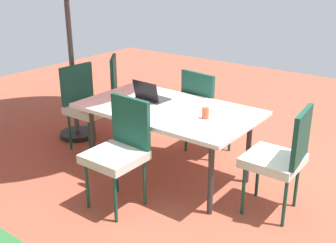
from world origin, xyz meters
TOP-DOWN VIEW (x-y plane):
  - ground_plane at (0.00, 0.00)m, footprint 10.00×10.00m
  - dining_table at (0.00, 0.00)m, footprint 1.74×1.01m
  - chair_west at (-1.17, -0.02)m, footprint 0.48×0.47m
  - chair_south at (-0.01, -0.69)m, footprint 0.48×0.49m
  - chair_east at (1.17, 0.01)m, footprint 0.47×0.46m
  - chair_north at (0.02, 0.69)m, footprint 0.46×0.47m
  - chair_southeast at (1.17, -0.67)m, footprint 0.58×0.58m
  - laptop at (0.28, -0.07)m, footprint 0.33×0.26m
  - cup at (-0.46, 0.04)m, footprint 0.07×0.07m

SIDE VIEW (x-z plane):
  - ground_plane at x=0.00m, z-range -0.02..0.00m
  - chair_west at x=-1.17m, z-range 0.06..1.04m
  - chair_south at x=-0.01m, z-range 0.06..1.04m
  - chair_east at x=1.17m, z-range 0.06..1.04m
  - chair_north at x=0.02m, z-range 0.06..1.04m
  - chair_southeast at x=1.17m, z-range 0.06..1.04m
  - dining_table at x=0.00m, z-range 0.32..1.06m
  - laptop at x=0.28m, z-range 0.68..0.90m
  - cup at x=-0.46m, z-range 0.74..0.85m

